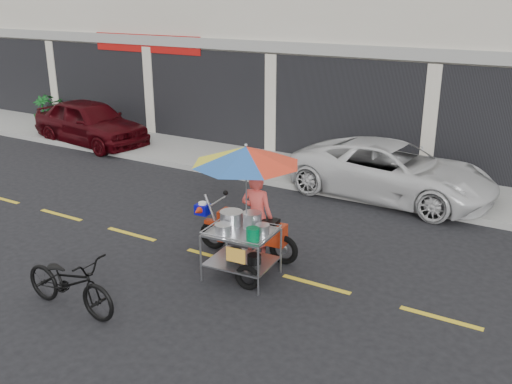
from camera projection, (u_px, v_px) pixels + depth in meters
The scene contains 9 objects.
ground at pixel (316, 284), 9.28m from camera, with size 90.00×90.00×0.00m, color black.
sidewalk at pixel (413, 187), 13.72m from camera, with size 45.00×3.00×0.15m, color gray.
centerline at pixel (316, 284), 9.28m from camera, with size 42.00×0.10×0.01m, color gold.
maroon_sedan at pixel (90, 122), 17.67m from camera, with size 1.66×4.12×1.40m, color #350408.
white_pickup at pixel (392, 171), 13.03m from camera, with size 2.14×4.65×1.29m, color silver.
plant_tall at pixel (56, 107), 20.30m from camera, with size 0.90×0.78×1.00m, color #124C1A.
plant_short at pixel (42, 111), 19.59m from camera, with size 0.58×0.58×1.03m, color #124C1A.
near_bicycle at pixel (70, 282), 8.40m from camera, with size 0.61×1.75×0.92m, color black.
food_vendor_rig at pixel (248, 190), 9.35m from camera, with size 2.37×1.87×2.29m.
Camera 1 is at (3.39, -7.60, 4.49)m, focal length 40.00 mm.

